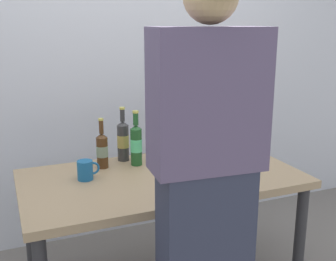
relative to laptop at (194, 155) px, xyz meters
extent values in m
cube|color=#9E8460|center=(-0.26, -0.13, -0.07)|extent=(1.51, 0.81, 0.04)
cylinder|color=#2D2D30|center=(0.44, -0.47, -0.43)|extent=(0.06, 0.06, 0.68)
cylinder|color=#2D2D30|center=(-0.95, 0.22, -0.43)|extent=(0.06, 0.06, 0.68)
cylinder|color=#2D2D30|center=(0.44, 0.22, -0.43)|extent=(0.06, 0.06, 0.68)
cube|color=#383D4C|center=(-0.01, -0.05, -0.04)|extent=(0.39, 0.32, 0.01)
cube|color=#232326|center=(-0.01, -0.07, -0.03)|extent=(0.31, 0.20, 0.00)
cube|color=#383D4C|center=(0.02, 0.10, 0.07)|extent=(0.35, 0.10, 0.20)
cube|color=black|center=(0.02, 0.09, 0.07)|extent=(0.32, 0.09, 0.19)
cylinder|color=#333333|center=(-0.38, 0.20, 0.06)|extent=(0.07, 0.07, 0.22)
cone|color=#333333|center=(-0.38, 0.20, 0.19)|extent=(0.07, 0.07, 0.02)
cylinder|color=#333333|center=(-0.38, 0.20, 0.24)|extent=(0.03, 0.03, 0.07)
cylinder|color=#BFB74C|center=(-0.38, 0.20, 0.28)|extent=(0.03, 0.03, 0.01)
cylinder|color=#A28F43|center=(-0.38, 0.20, 0.08)|extent=(0.07, 0.07, 0.08)
cylinder|color=#1E5123|center=(-0.33, 0.09, 0.06)|extent=(0.07, 0.07, 0.22)
cone|color=#1E5123|center=(-0.33, 0.09, 0.18)|extent=(0.07, 0.07, 0.02)
cylinder|color=#1E5123|center=(-0.33, 0.09, 0.23)|extent=(0.03, 0.03, 0.07)
cylinder|color=#BFB74C|center=(-0.33, 0.09, 0.27)|extent=(0.04, 0.04, 0.01)
cylinder|color=#4DC77B|center=(-0.33, 0.09, 0.08)|extent=(0.07, 0.07, 0.08)
cylinder|color=#472B14|center=(-0.53, 0.12, 0.05)|extent=(0.07, 0.07, 0.18)
cone|color=#472B14|center=(-0.53, 0.12, 0.15)|extent=(0.07, 0.07, 0.02)
cylinder|color=#472B14|center=(-0.53, 0.12, 0.20)|extent=(0.03, 0.03, 0.08)
cylinder|color=#BFB74C|center=(-0.53, 0.12, 0.24)|extent=(0.03, 0.03, 0.01)
cylinder|color=gray|center=(-0.53, 0.12, 0.05)|extent=(0.07, 0.07, 0.06)
cube|color=#594C6B|center=(-0.30, -0.73, 0.48)|extent=(0.47, 0.24, 0.56)
cylinder|color=#19598C|center=(-0.66, -0.03, 0.01)|extent=(0.08, 0.08, 0.10)
torus|color=#19598C|center=(-0.61, -0.03, 0.01)|extent=(0.07, 0.01, 0.07)
cube|color=silver|center=(-0.26, 0.76, 0.53)|extent=(6.00, 0.10, 2.60)
camera|label=1|loc=(-1.05, -2.14, 0.78)|focal=44.81mm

